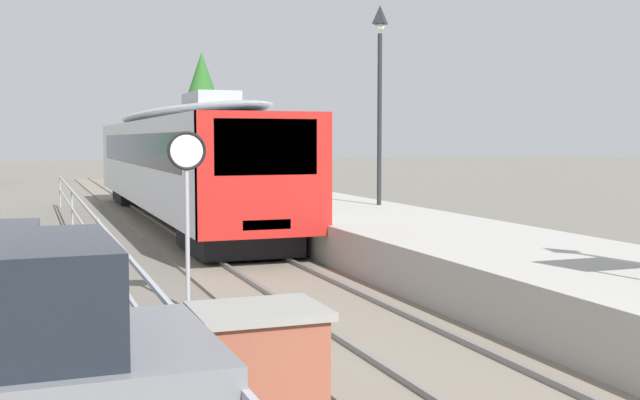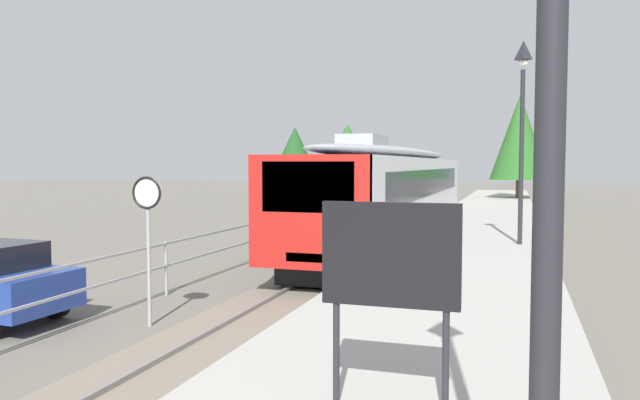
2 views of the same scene
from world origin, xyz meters
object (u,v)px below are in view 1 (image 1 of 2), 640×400
Objects in this scene: commuter_train at (178,156)px; brick_utility_cabinet at (258,366)px; speed_limit_sign at (187,175)px; platform_lamp_mid_platform at (380,67)px.

commuter_train reaches higher than brick_utility_cabinet.
brick_utility_cabinet is (-0.35, -5.30, -1.55)m from speed_limit_sign.
platform_lamp_mid_platform is at bearing 61.02° from brick_utility_cabinet.
commuter_train reaches higher than speed_limit_sign.
commuter_train is at bearing 82.19° from brick_utility_cabinet.
speed_limit_sign reaches higher than brick_utility_cabinet.
platform_lamp_mid_platform reaches higher than speed_limit_sign.
platform_lamp_mid_platform reaches higher than commuter_train.
speed_limit_sign is at bearing -132.28° from platform_lamp_mid_platform.
commuter_train is 16.70× the size of brick_utility_cabinet.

